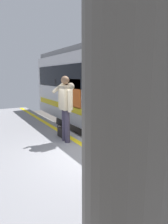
% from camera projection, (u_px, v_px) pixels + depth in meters
% --- Properties ---
extents(ground_plane, '(24.32, 24.32, 0.00)m').
position_uv_depth(ground_plane, '(106.00, 190.00, 5.02)').
color(ground_plane, '#4C4742').
extents(platform, '(15.72, 3.72, 1.04)m').
position_uv_depth(platform, '(31.00, 192.00, 4.01)').
color(platform, gray).
rests_on(platform, ground).
extents(safety_line, '(15.40, 0.16, 0.01)m').
position_uv_depth(safety_line, '(96.00, 153.00, 4.69)').
color(safety_line, yellow).
rests_on(safety_line, platform).
extents(track_rail_near, '(20.43, 0.08, 0.16)m').
position_uv_depth(track_rail_near, '(145.00, 173.00, 5.69)').
color(track_rail_near, slate).
rests_on(track_rail_near, ground).
extents(train_carriage, '(12.77, 3.01, 3.79)m').
position_uv_depth(train_carriage, '(147.00, 89.00, 6.27)').
color(train_carriage, silver).
rests_on(train_carriage, ground).
extents(passenger, '(0.57, 0.55, 1.80)m').
position_uv_depth(passenger, '(66.00, 104.00, 5.35)').
color(passenger, '#383347').
rests_on(passenger, platform).
extents(handbag, '(0.34, 0.31, 0.34)m').
position_uv_depth(handbag, '(62.00, 132.00, 5.94)').
color(handbag, black).
rests_on(handbag, platform).
extents(station_column, '(0.37, 0.37, 3.74)m').
position_uv_depth(station_column, '(149.00, 51.00, 0.54)').
color(station_column, '#59544C').
rests_on(station_column, platform).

